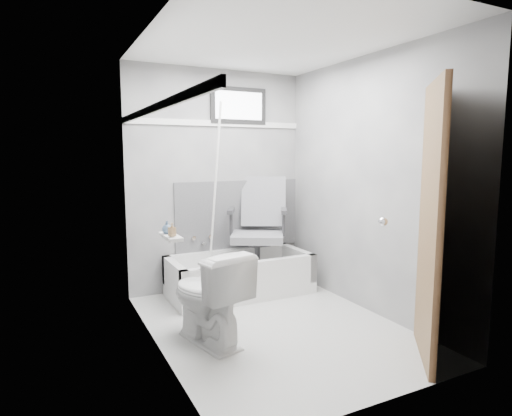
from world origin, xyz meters
TOP-DOWN VIEW (x-y plane):
  - floor at (0.00, 0.00)m, footprint 2.60×2.60m
  - ceiling at (0.00, 0.00)m, footprint 2.60×2.60m
  - wall_back at (0.00, 1.30)m, footprint 2.00×0.02m
  - wall_front at (0.00, -1.30)m, footprint 2.00×0.02m
  - wall_left at (-1.00, 0.00)m, footprint 0.02×2.60m
  - wall_right at (1.00, 0.00)m, footprint 0.02×2.60m
  - bathtub at (0.10, 0.93)m, footprint 1.50×0.70m
  - office_chair at (0.32, 0.96)m, footprint 0.88×0.88m
  - toilet at (-0.62, -0.04)m, footprint 0.59×0.84m
  - door at (0.98, -1.28)m, footprint 0.78×0.78m
  - window at (0.25, 1.29)m, footprint 0.66×0.04m
  - backerboard at (0.25, 1.29)m, footprint 1.50×0.02m
  - trim_back at (0.00, 1.29)m, footprint 2.00×0.02m
  - trim_left at (-0.99, 0.00)m, footprint 0.02×2.60m
  - pole at (-0.13, 1.06)m, footprint 0.02×0.43m
  - shelf at (-0.93, -0.13)m, footprint 0.10×0.32m
  - soap_bottle_a at (-0.94, -0.21)m, footprint 0.05×0.05m
  - soap_bottle_b at (-0.94, -0.07)m, footprint 0.10×0.10m
  - faucet at (-0.20, 1.27)m, footprint 0.26×0.10m

SIDE VIEW (x-z plane):
  - floor at x=0.00m, z-range 0.00..0.00m
  - bathtub at x=0.10m, z-range 0.00..0.42m
  - toilet at x=-0.62m, z-range 0.00..0.75m
  - faucet at x=-0.20m, z-range 0.47..0.63m
  - office_chair at x=0.32m, z-range 0.12..1.24m
  - backerboard at x=0.25m, z-range 0.41..1.19m
  - shelf at x=-0.93m, z-range 0.89..0.91m
  - soap_bottle_b at x=-0.94m, z-range 0.91..1.01m
  - soap_bottle_a at x=-0.94m, z-range 0.92..1.01m
  - door at x=0.98m, z-range 0.00..2.00m
  - pole at x=-0.13m, z-range 0.09..2.01m
  - wall_back at x=0.00m, z-range 0.00..2.40m
  - wall_front at x=0.00m, z-range 0.00..2.40m
  - wall_left at x=-1.00m, z-range 0.00..2.40m
  - wall_right at x=1.00m, z-range 0.00..2.40m
  - trim_back at x=0.00m, z-range 1.79..1.85m
  - trim_left at x=-0.99m, z-range 1.79..1.85m
  - window at x=0.25m, z-range 1.82..2.22m
  - ceiling at x=0.00m, z-range 2.40..2.40m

